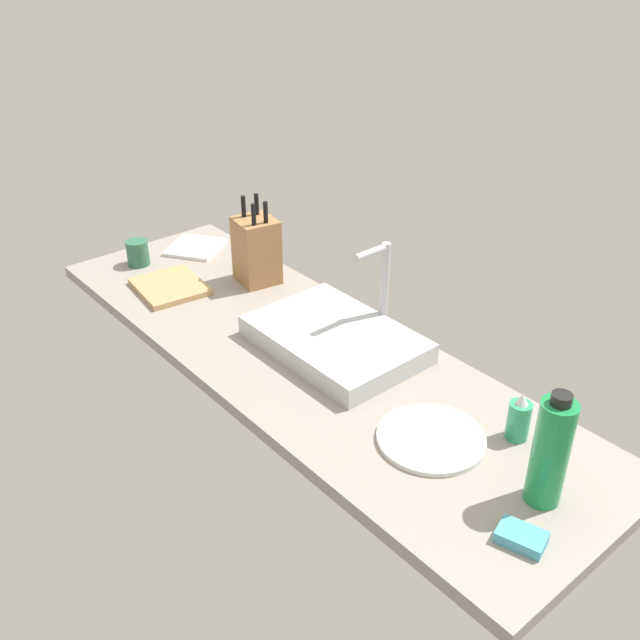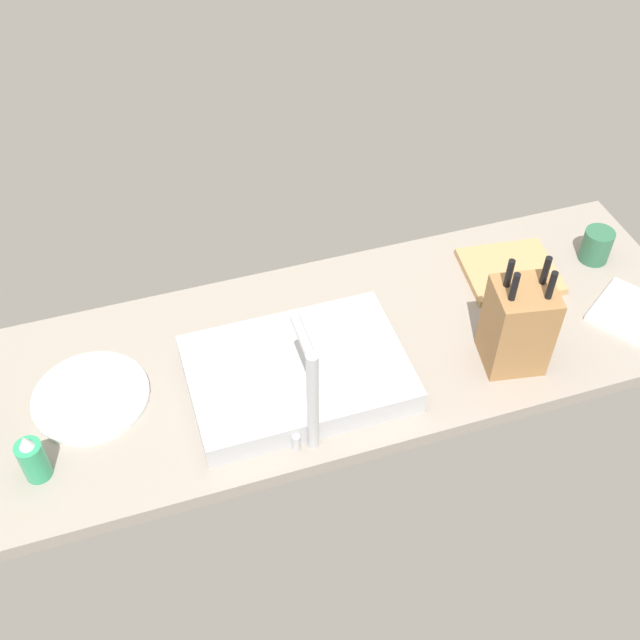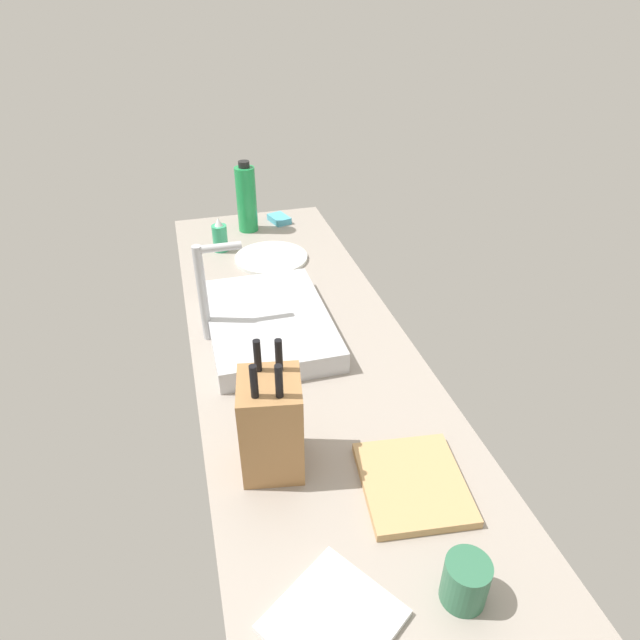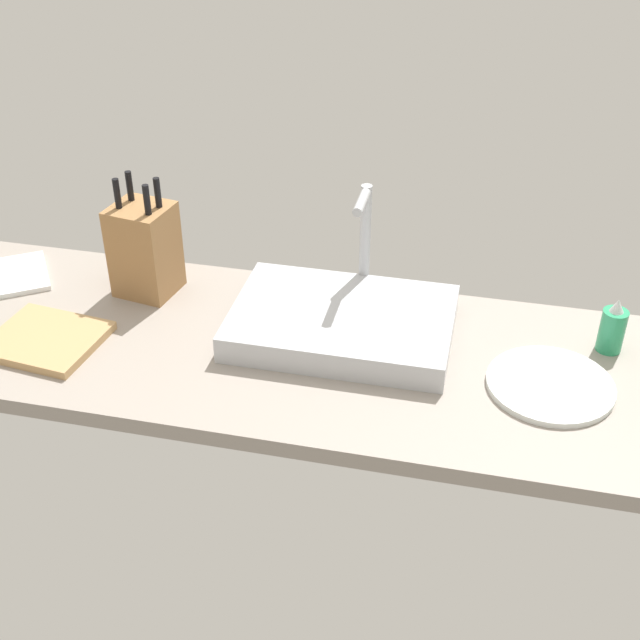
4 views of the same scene
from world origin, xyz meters
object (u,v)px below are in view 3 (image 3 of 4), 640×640
soap_bottle (220,237)px  coffee_mug (465,581)px  dinner_plate (271,258)px  knife_block (271,424)px  dish_towel (333,620)px  dish_sponge (279,219)px  water_bottle (246,199)px  sink_basin (268,323)px  faucet (206,286)px  cutting_board (413,483)px

soap_bottle → coffee_mug: size_ratio=1.43×
soap_bottle → dinner_plate: 19.88cm
coffee_mug → knife_block: bearing=33.7°
dish_towel → dish_sponge: dish_sponge is taller
dish_towel → coffee_mug: bearing=-93.9°
water_bottle → sink_basin: bearing=175.6°
soap_bottle → coffee_mug: (-135.50, -22.24, -0.90)cm
faucet → coffee_mug: faucet is taller
sink_basin → cutting_board: size_ratio=2.08×
water_bottle → dish_sponge: size_ratio=2.88×
cutting_board → dish_towel: size_ratio=1.24×
cutting_board → dinner_plate: (101.59, 7.91, -0.30)cm
dish_towel → dish_sponge: size_ratio=1.97×
soap_bottle → water_bottle: size_ratio=0.46×
cutting_board → water_bottle: (128.18, 11.43, 11.30)cm
faucet → cutting_board: bearing=-152.3°
dish_sponge → water_bottle: bearing=108.7°
sink_basin → cutting_board: 61.32cm
knife_block → dinner_plate: bearing=-0.8°
sink_basin → dinner_plate: sink_basin is taller
coffee_mug → dish_towel: bearing=86.1°
knife_block → cutting_board: 29.26cm
sink_basin → dinner_plate: size_ratio=1.86×
faucet → dish_towel: size_ratio=1.52×
faucet → knife_block: knife_block is taller
sink_basin → cutting_board: sink_basin is taller
sink_basin → dish_towel: bearing=176.3°
knife_block → dish_sponge: bearing=-2.4°
sink_basin → coffee_mug: (-81.29, -15.58, 1.34)cm
soap_bottle → dish_towel: soap_bottle is taller
sink_basin → dish_towel: size_ratio=2.58×
soap_bottle → dish_sponge: soap_bottle is taller
coffee_mug → soap_bottle: bearing=9.3°
sink_basin → dinner_plate: (42.65, -8.87, -2.28)cm
cutting_board → dish_towel: cutting_board is taller
faucet → water_bottle: 70.56cm
cutting_board → soap_bottle: (113.16, 23.44, 4.22)cm
dish_towel → sink_basin: bearing=-3.7°
faucet → dish_towel: 83.57cm
faucet → dish_sponge: size_ratio=2.98×
sink_basin → water_bottle: water_bottle is taller
sink_basin → soap_bottle: size_ratio=3.79×
coffee_mug → dish_sponge: 154.85cm
sink_basin → dish_sponge: 75.69cm
faucet → cutting_board: (-60.71, -31.82, -14.55)cm
sink_basin → knife_block: size_ratio=1.66×
dish_towel → dish_sponge: 155.13cm
water_bottle → coffee_mug: size_ratio=3.07×
dish_towel → water_bottle: bearing=-4.0°
cutting_board → coffee_mug: coffee_mug is taller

